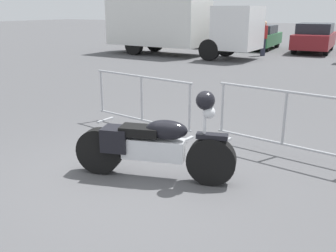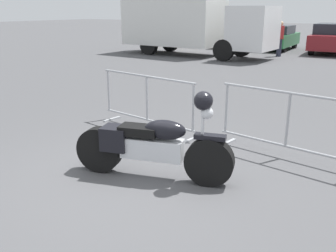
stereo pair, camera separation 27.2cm
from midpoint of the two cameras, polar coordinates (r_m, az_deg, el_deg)
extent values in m
plane|color=#4C4C4F|center=(5.21, -6.11, -8.41)|extent=(120.00, 120.00, 0.00)
cylinder|color=black|center=(5.01, 5.05, -5.34)|extent=(0.68, 0.36, 0.66)
cylinder|color=black|center=(5.45, -11.78, -3.74)|extent=(0.68, 0.36, 0.66)
cube|color=silver|center=(5.14, -3.75, -3.49)|extent=(0.90, 0.48, 0.29)
ellipsoid|color=black|center=(4.99, -1.78, -0.59)|extent=(0.63, 0.42, 0.27)
cube|color=black|center=(5.11, -5.79, -0.73)|extent=(0.59, 0.43, 0.12)
cube|color=black|center=(5.28, -9.33, -1.93)|extent=(0.45, 0.42, 0.33)
cube|color=black|center=(4.89, 5.16, -1.56)|extent=(0.44, 0.25, 0.06)
cylinder|color=silver|center=(4.86, 4.01, 0.07)|extent=(0.05, 0.05, 0.46)
sphere|color=silver|center=(4.80, 4.66, 2.08)|extent=(0.16, 0.16, 0.16)
sphere|color=black|center=(4.77, 4.09, 3.91)|extent=(0.25, 0.25, 0.25)
cylinder|color=#9EA0A5|center=(7.09, -5.21, 7.51)|extent=(2.30, 0.34, 0.04)
cylinder|color=#9EA0A5|center=(7.28, -5.02, 0.91)|extent=(2.30, 0.34, 0.04)
cylinder|color=#9EA0A5|center=(7.95, -11.05, 5.22)|extent=(0.05, 0.05, 0.85)
cylinder|color=#9EA0A5|center=(7.18, -5.11, 4.17)|extent=(0.05, 0.05, 0.85)
cylinder|color=#9EA0A5|center=(6.50, 2.13, 2.82)|extent=(0.05, 0.05, 0.85)
cube|color=#9EA0A5|center=(8.05, -10.46, 0.92)|extent=(0.12, 0.44, 0.03)
cube|color=#9EA0A5|center=(6.72, 1.59, -2.13)|extent=(0.12, 0.44, 0.03)
cylinder|color=#9EA0A5|center=(5.99, 16.46, 5.03)|extent=(2.30, 0.34, 0.04)
cylinder|color=#9EA0A5|center=(6.22, 15.80, -2.64)|extent=(2.30, 0.34, 0.04)
cylinder|color=#9EA0A5|center=(6.55, 7.13, 2.81)|extent=(0.05, 0.05, 0.85)
cylinder|color=#9EA0A5|center=(6.09, 16.12, 1.12)|extent=(0.05, 0.05, 0.85)
cube|color=#9EA0A5|center=(6.70, 7.45, -2.34)|extent=(0.12, 0.44, 0.03)
cube|color=silver|center=(19.72, -1.93, 15.90)|extent=(5.06, 2.44, 2.50)
cube|color=silver|center=(17.73, 10.16, 14.50)|extent=(1.86, 2.23, 1.90)
cylinder|color=black|center=(19.05, 8.46, 11.90)|extent=(0.97, 0.31, 0.96)
cylinder|color=black|center=(17.30, 5.86, 11.45)|extent=(0.97, 0.31, 0.96)
cylinder|color=black|center=(21.06, -2.39, 12.59)|extent=(0.97, 0.31, 0.96)
cylinder|color=black|center=(19.50, -5.62, 12.13)|extent=(0.97, 0.31, 0.96)
cube|color=yellow|center=(25.51, 0.63, 13.69)|extent=(1.87, 4.20, 0.67)
cube|color=#1E232B|center=(25.35, 0.48, 14.97)|extent=(1.64, 2.18, 0.48)
cylinder|color=black|center=(27.02, 0.55, 13.31)|extent=(0.24, 0.62, 0.61)
cylinder|color=black|center=(26.42, 3.35, 13.18)|extent=(0.24, 0.62, 0.61)
cylinder|color=black|center=(24.70, -2.28, 12.90)|extent=(0.24, 0.62, 0.61)
cylinder|color=black|center=(24.04, 0.72, 12.79)|extent=(0.24, 0.62, 0.61)
cube|color=black|center=(24.22, 6.96, 13.37)|extent=(1.88, 4.22, 0.68)
cube|color=#1E232B|center=(24.06, 6.89, 14.73)|extent=(1.65, 2.19, 0.48)
cylinder|color=black|center=(25.73, 6.49, 12.99)|extent=(0.24, 0.63, 0.62)
cylinder|color=black|center=(25.26, 9.57, 12.79)|extent=(0.24, 0.63, 0.62)
cylinder|color=black|center=(23.28, 4.08, 12.60)|extent=(0.24, 0.63, 0.62)
cylinder|color=black|center=(22.76, 7.44, 12.39)|extent=(0.24, 0.63, 0.62)
cube|color=#236B38|center=(22.93, 13.64, 12.74)|extent=(1.81, 4.08, 0.65)
cube|color=#1E232B|center=(22.76, 13.65, 14.12)|extent=(1.59, 2.12, 0.47)
cylinder|color=black|center=(24.36, 12.76, 12.41)|extent=(0.23, 0.60, 0.60)
cylinder|color=black|center=(24.04, 15.97, 12.12)|extent=(0.23, 0.60, 0.60)
cylinder|color=black|center=(21.90, 10.97, 12.00)|extent=(0.23, 0.60, 0.60)
cylinder|color=black|center=(21.55, 14.53, 11.68)|extent=(0.23, 0.60, 0.60)
cube|color=maroon|center=(22.11, 21.06, 12.11)|extent=(2.03, 4.58, 0.73)
cube|color=#1E232B|center=(21.92, 21.19, 13.72)|extent=(1.79, 2.38, 0.52)
cylinder|color=black|center=(23.66, 19.54, 11.81)|extent=(0.26, 0.68, 0.67)
cylinder|color=black|center=(23.49, 23.31, 11.37)|extent=(0.26, 0.68, 0.67)
cylinder|color=black|center=(20.82, 18.34, 11.28)|extent=(0.26, 0.68, 0.67)
cylinder|color=black|center=(20.63, 22.61, 10.79)|extent=(0.26, 0.68, 0.67)
cylinder|color=#262838|center=(19.61, 13.89, 11.58)|extent=(0.31, 0.31, 0.85)
cylinder|color=maroon|center=(19.56, 14.05, 13.72)|extent=(0.43, 0.43, 0.62)
sphere|color=tan|center=(19.54, 14.14, 14.95)|extent=(0.22, 0.22, 0.22)
camera|label=1|loc=(0.14, -91.45, -0.45)|focal=40.00mm
camera|label=2|loc=(0.14, 88.55, 0.45)|focal=40.00mm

